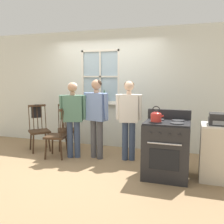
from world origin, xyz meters
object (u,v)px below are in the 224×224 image
Objects in this scene: potted_plant at (104,98)px; side_counter at (218,153)px; chair_by_window at (39,131)px; person_teen_center at (97,111)px; chair_center_cluster at (67,130)px; kettle at (156,116)px; stove at (166,149)px; handbag at (36,112)px; stereo at (220,119)px; chair_near_wall at (57,136)px; person_elderly_left at (73,113)px; person_adult_right at (129,114)px.

side_counter is at bearing -28.16° from potted_plant.
chair_by_window is 0.64× the size of person_teen_center.
kettle is (2.16, -1.08, 0.58)m from chair_center_cluster.
stove is at bearing -170.61° from side_counter.
handbag is (-0.17, 0.16, 0.40)m from chair_by_window.
stove is 0.95m from stereo.
stereo reaches higher than side_counter.
person_teen_center is at bearing 159.22° from stove.
chair_near_wall is at bearing -110.88° from chair_center_cluster.
stereo is (0.95, 0.24, -0.04)m from kettle.
chair_by_window is at bearing -167.45° from person_teen_center.
side_counter is (3.01, -0.22, 0.00)m from chair_near_wall.
stereo reaches higher than handbag.
kettle is at bearing 67.78° from chair_near_wall.
handbag is (-3.02, 0.81, 0.38)m from stove.
person_elderly_left is (0.32, 0.09, 0.47)m from chair_near_wall.
potted_plant is at bearing 140.20° from chair_near_wall.
stove is 2.23m from potted_plant.
stereo is at bearing -25.87° from person_elderly_left.
chair_near_wall and handbag have the same top height.
person_teen_center reaches higher than potted_plant.
chair_by_window is 1.08m from person_elderly_left.
kettle is 2.10m from potted_plant.
chair_near_wall is 0.61m from chair_center_cluster.
person_teen_center reaches higher than chair_by_window.
person_elderly_left is 1.41× the size of stove.
kettle reaches higher than chair_by_window.
chair_center_cluster is 0.65× the size of person_adult_right.
potted_plant is at bearing -14.57° from chair_by_window.
potted_plant is at bearing 116.71° from person_teen_center.
chair_by_window is at bearing -124.32° from chair_near_wall.
handbag is (-1.58, 0.26, -0.11)m from person_teen_center.
person_elderly_left is 1.18m from handbag.
person_elderly_left is (0.42, -0.51, 0.47)m from chair_center_cluster.
kettle is at bearing -11.36° from person_teen_center.
chair_near_wall is at bearing -29.93° from handbag.
person_teen_center is at bearing -79.88° from potted_plant.
person_teen_center is 1.76× the size of side_counter.
stove reaches higher than handbag.
person_teen_center reaches higher than person_elderly_left.
side_counter is (3.12, -0.82, 0.00)m from chair_center_cluster.
stereo is at bearing -29.41° from person_adult_right.
person_teen_center reaches higher than side_counter.
handbag is (-2.86, 0.94, -0.18)m from kettle.
kettle is 0.80× the size of handbag.
kettle is (2.06, -0.48, 0.58)m from chair_near_wall.
chair_center_cluster is 1.11m from potted_plant.
stereo is (2.38, -1.30, -0.16)m from potted_plant.
person_elderly_left reaches higher than handbag.
chair_by_window is 3.32× the size of handbag.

